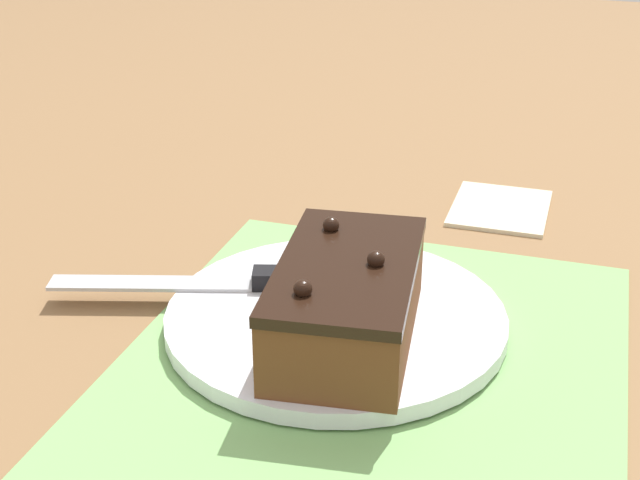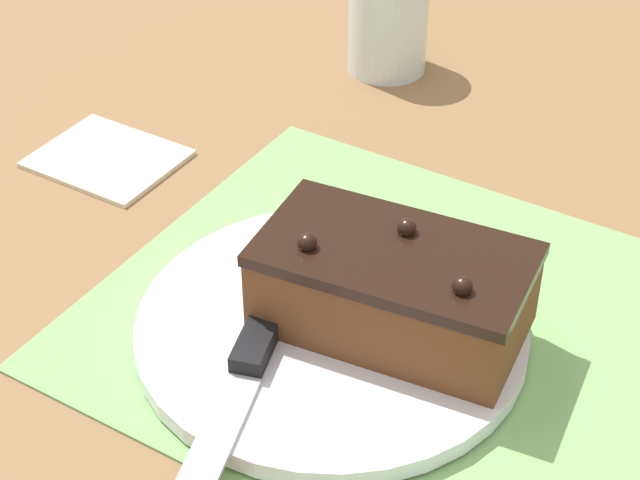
% 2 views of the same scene
% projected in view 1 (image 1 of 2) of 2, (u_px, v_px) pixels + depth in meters
% --- Properties ---
extents(ground_plane, '(3.00, 3.00, 0.00)m').
position_uv_depth(ground_plane, '(360.00, 388.00, 0.59)').
color(ground_plane, olive).
extents(placemat_woven, '(0.46, 0.34, 0.00)m').
position_uv_depth(placemat_woven, '(360.00, 385.00, 0.59)').
color(placemat_woven, '#7AB266').
rests_on(placemat_woven, ground_plane).
extents(cake_plate, '(0.25, 0.25, 0.01)m').
position_uv_depth(cake_plate, '(336.00, 318.00, 0.65)').
color(cake_plate, white).
rests_on(cake_plate, placemat_woven).
extents(chocolate_cake, '(0.18, 0.11, 0.07)m').
position_uv_depth(chocolate_cake, '(347.00, 300.00, 0.61)').
color(chocolate_cake, brown).
rests_on(chocolate_cake, cake_plate).
extents(serving_knife, '(0.09, 0.23, 0.01)m').
position_uv_depth(serving_knife, '(250.00, 280.00, 0.68)').
color(serving_knife, black).
rests_on(serving_knife, cake_plate).
extents(folded_napkin, '(0.11, 0.09, 0.01)m').
position_uv_depth(folded_napkin, '(500.00, 206.00, 0.86)').
color(folded_napkin, beige).
rests_on(folded_napkin, ground_plane).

